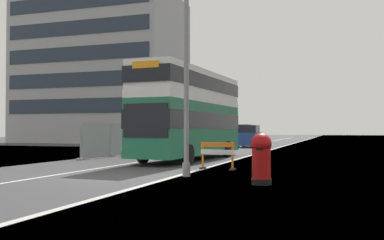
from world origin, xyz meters
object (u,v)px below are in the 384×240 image
double_decker_bus (191,113)px  roadworks_barrier (217,153)px  lamppost_foreground (186,51)px  car_receding_mid (244,135)px  red_pillar_postbox (261,156)px  car_oncoming_near (250,137)px

double_decker_bus → roadworks_barrier: size_ratio=7.14×
lamppost_foreground → car_receding_mid: size_ratio=2.47×
double_decker_bus → lamppost_foreground: bearing=-72.1°
double_decker_bus → red_pillar_postbox: bearing=-60.3°
double_decker_bus → car_oncoming_near: (-0.43, 19.36, -1.67)m
red_pillar_postbox → car_oncoming_near: (-6.30, 29.66, 0.14)m
lamppost_foreground → car_oncoming_near: (-3.28, 28.18, -3.58)m
lamppost_foreground → car_receding_mid: bearing=99.0°
roadworks_barrier → car_receding_mid: 35.38m
red_pillar_postbox → roadworks_barrier: size_ratio=1.01×
lamppost_foreground → car_oncoming_near: 28.60m
red_pillar_postbox → car_oncoming_near: bearing=102.0°
red_pillar_postbox → car_receding_mid: (-8.99, 39.38, 0.22)m
double_decker_bus → red_pillar_postbox: 11.99m
double_decker_bus → car_oncoming_near: bearing=91.3°
lamppost_foreground → red_pillar_postbox: lamppost_foreground is taller
double_decker_bus → roadworks_barrier: bearing=-61.0°
double_decker_bus → car_receding_mid: bearing=96.1°
lamppost_foreground → car_oncoming_near: bearing=96.6°
double_decker_bus → car_receding_mid: size_ratio=2.89×
double_decker_bus → car_receding_mid: double_decker_bus is taller
roadworks_barrier → car_receding_mid: bearing=100.3°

